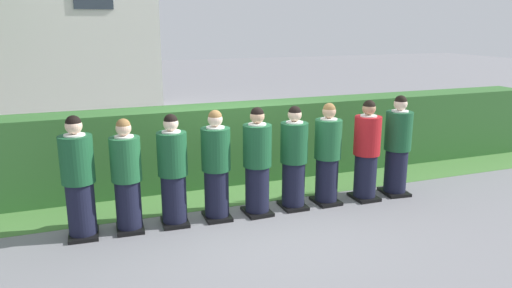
% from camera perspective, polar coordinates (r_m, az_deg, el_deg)
% --- Properties ---
extents(ground_plane, '(60.00, 60.00, 0.00)m').
position_cam_1_polar(ground_plane, '(7.21, 0.00, -8.12)').
color(ground_plane, slate).
extents(student_front_row_0, '(0.42, 0.48, 1.62)m').
position_cam_1_polar(student_front_row_0, '(6.59, -20.23, -4.07)').
color(student_front_row_0, black).
rests_on(student_front_row_0, ground).
extents(student_front_row_1, '(0.40, 0.46, 1.54)m').
position_cam_1_polar(student_front_row_1, '(6.61, -15.02, -3.97)').
color(student_front_row_1, black).
rests_on(student_front_row_1, ground).
extents(student_front_row_2, '(0.41, 0.46, 1.56)m').
position_cam_1_polar(student_front_row_2, '(6.68, -9.79, -3.40)').
color(student_front_row_2, black).
rests_on(student_front_row_2, ground).
extents(student_front_row_3, '(0.41, 0.50, 1.58)m').
position_cam_1_polar(student_front_row_3, '(6.80, -4.74, -2.85)').
color(student_front_row_3, black).
rests_on(student_front_row_3, ground).
extents(student_front_row_4, '(0.41, 0.47, 1.59)m').
position_cam_1_polar(student_front_row_4, '(6.94, 0.14, -2.40)').
color(student_front_row_4, black).
rests_on(student_front_row_4, ground).
extents(student_front_row_5, '(0.41, 0.45, 1.56)m').
position_cam_1_polar(student_front_row_5, '(7.19, 4.49, -1.94)').
color(student_front_row_5, black).
rests_on(student_front_row_5, ground).
extents(student_front_row_6, '(0.41, 0.50, 1.57)m').
position_cam_1_polar(student_front_row_6, '(7.44, 8.44, -1.46)').
color(student_front_row_6, black).
rests_on(student_front_row_6, ground).
extents(student_in_red_blazer, '(0.41, 0.46, 1.59)m').
position_cam_1_polar(student_in_red_blazer, '(7.72, 12.93, -1.02)').
color(student_in_red_blazer, black).
rests_on(student_in_red_blazer, ground).
extents(student_front_row_8, '(0.42, 0.53, 1.63)m').
position_cam_1_polar(student_front_row_8, '(8.07, 16.37, -0.45)').
color(student_front_row_8, black).
rests_on(student_front_row_8, ground).
extents(hedge, '(13.10, 0.70, 1.35)m').
position_cam_1_polar(hedge, '(8.44, -3.82, 0.04)').
color(hedge, '#33662D').
rests_on(hedge, ground).
extents(lawn_strip, '(13.10, 0.90, 0.01)m').
position_cam_1_polar(lawn_strip, '(7.91, -2.05, -6.02)').
color(lawn_strip, '#477A38').
rests_on(lawn_strip, ground).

